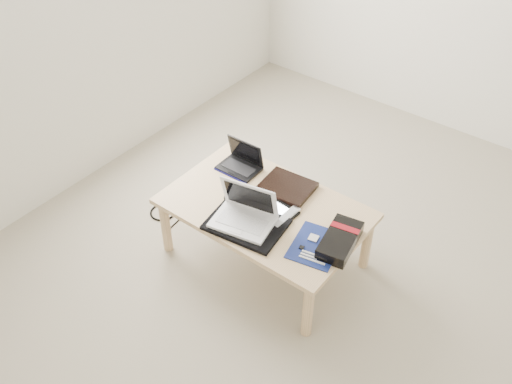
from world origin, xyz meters
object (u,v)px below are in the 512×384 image
Objects in this scene: netbook at (241,163)px; gpu_box at (340,240)px; coffee_table at (265,213)px; white_laptop at (245,213)px.

netbook is 0.74× the size of gpu_box.
coffee_table is 4.49× the size of netbook.
coffee_table is 0.49m from gpu_box.
netbook is at bearing 149.60° from coffee_table.
gpu_box is at bearing 18.82° from white_laptop.
white_laptop is at bearing -91.97° from coffee_table.
gpu_box reaches higher than coffee_table.
netbook is at bearing 131.49° from white_laptop.
gpu_box is (0.48, -0.00, 0.08)m from coffee_table.
coffee_table is at bearing -30.40° from netbook.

